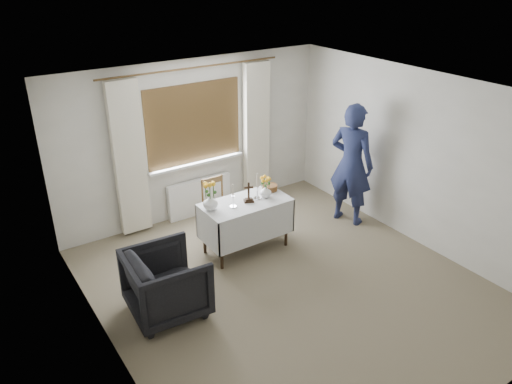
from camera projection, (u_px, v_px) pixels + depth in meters
ground at (289, 286)px, 6.42m from camera, size 5.00×5.00×0.00m
altar_table at (246, 226)px, 7.07m from camera, size 1.24×0.64×0.76m
wooden_chair at (218, 206)px, 7.52m from camera, size 0.40×0.40×0.85m
armchair at (167, 283)px, 5.81m from camera, size 0.93×0.91×0.80m
person at (351, 164)px, 7.62m from camera, size 0.68×0.82×1.92m
radiator at (200, 197)px, 8.11m from camera, size 1.10×0.10×0.60m
wooden_cross at (249, 192)px, 6.85m from camera, size 0.16×0.14×0.29m
candlestick_left at (233, 196)px, 6.70m from camera, size 0.11×0.11×0.34m
candlestick_right at (257, 186)px, 6.91m from camera, size 0.12×0.12×0.38m
flower_vase_left at (210, 202)px, 6.66m from camera, size 0.25×0.25×0.21m
flower_vase_right at (266, 191)px, 7.01m from camera, size 0.18×0.18×0.17m
wicker_basket at (270, 187)px, 7.23m from camera, size 0.29×0.29×0.08m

